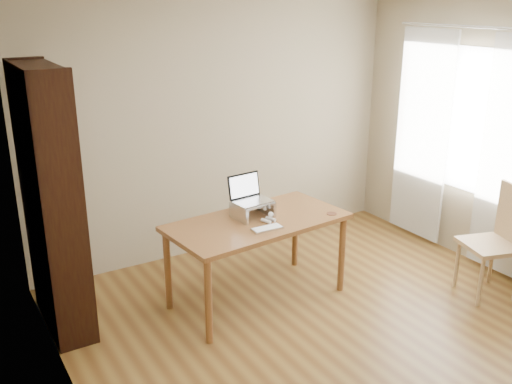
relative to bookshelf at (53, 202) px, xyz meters
name	(u,v)px	position (x,y,z in m)	size (l,w,h in m)	color
room	(375,185)	(1.86, -1.54, 0.25)	(4.04, 4.54, 2.64)	#583717
bookshelf	(53,202)	(0.00, 0.00, 0.00)	(0.30, 0.90, 2.10)	black
curtains	(464,145)	(3.75, -0.75, 0.12)	(0.03, 1.90, 2.25)	white
desk	(258,229)	(1.54, -0.49, -0.39)	(1.60, 0.91, 0.75)	brown
laptop_stand	(253,208)	(1.54, -0.41, -0.22)	(0.32, 0.25, 0.13)	silver
laptop	(249,194)	(1.54, -0.36, -0.11)	(0.34, 0.29, 0.22)	silver
keyboard	(267,228)	(1.50, -0.71, -0.29)	(0.26, 0.12, 0.02)	silver
coaster	(332,214)	(2.17, -0.71, -0.30)	(0.09, 0.09, 0.01)	brown
cat	(252,208)	(1.56, -0.38, -0.23)	(0.25, 0.48, 0.15)	#433935
chair	(497,236)	(3.42, -1.47, -0.51)	(0.55, 0.55, 1.00)	tan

